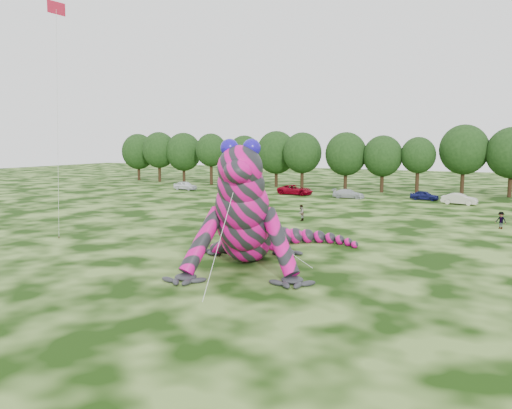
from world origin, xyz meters
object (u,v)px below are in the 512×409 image
at_px(tree_6, 302,161).
at_px(tree_11, 511,162).
at_px(car_4, 425,195).
at_px(tree_7, 346,162).
at_px(tree_9, 418,165).
at_px(car_1, 245,188).
at_px(tree_3, 211,159).
at_px(car_5, 459,199).
at_px(tree_1, 159,157).
at_px(car_0, 185,185).
at_px(tree_4, 244,160).
at_px(inflatable_gecko, 248,200).
at_px(tree_0, 138,157).
at_px(tree_2, 184,158).
at_px(spectator_2, 501,220).
at_px(car_3, 348,194).
at_px(tree_5, 276,159).
at_px(flying_kite, 56,28).
at_px(tree_10, 463,160).
at_px(spectator_1, 301,213).
at_px(tree_8, 382,164).
at_px(spectator_0, 263,211).
at_px(car_2, 295,190).

relative_size(tree_6, tree_11, 0.94).
bearing_deg(car_4, tree_7, 66.19).
height_order(tree_9, car_1, tree_9).
xyz_separation_m(tree_3, car_5, (43.76, -10.96, -4.01)).
distance_m(tree_1, car_0, 18.63).
bearing_deg(tree_4, inflatable_gecko, -61.84).
height_order(tree_0, tree_3, tree_0).
height_order(tree_2, spectator_2, tree_2).
relative_size(tree_0, tree_11, 0.94).
distance_m(inflatable_gecko, tree_6, 51.43).
height_order(car_3, car_4, car_3).
bearing_deg(tree_3, spectator_2, -30.13).
bearing_deg(tree_5, flying_kite, -83.38).
distance_m(tree_6, car_1, 11.67).
height_order(tree_11, spectator_2, tree_11).
relative_size(tree_1, tree_6, 1.03).
relative_size(tree_7, car_4, 2.51).
distance_m(inflatable_gecko, tree_10, 51.92).
relative_size(tree_3, tree_10, 0.90).
relative_size(car_3, spectator_1, 2.70).
xyz_separation_m(tree_5, tree_6, (5.57, -1.75, -0.15)).
bearing_deg(tree_3, tree_8, -0.15).
bearing_deg(tree_3, car_4, -11.41).
relative_size(tree_9, tree_10, 0.83).
xyz_separation_m(tree_2, car_5, (51.06, -12.65, -4.11)).
height_order(tree_7, car_0, tree_7).
distance_m(car_5, spectator_1, 25.06).
bearing_deg(tree_9, tree_3, -179.57).
bearing_deg(spectator_0, car_0, 86.50).
xyz_separation_m(tree_10, car_4, (-4.03, -9.40, -4.61)).
xyz_separation_m(tree_5, spectator_2, (36.09, -29.62, -4.10)).
relative_size(tree_10, car_0, 2.51).
distance_m(inflatable_gecko, tree_7, 49.85).
bearing_deg(tree_1, tree_5, 0.87).
bearing_deg(tree_11, inflatable_gecko, -107.60).
height_order(tree_9, spectator_1, tree_9).
distance_m(tree_0, tree_11, 68.35).
relative_size(tree_1, tree_3, 1.04).
distance_m(inflatable_gecko, car_5, 40.03).
distance_m(tree_0, car_2, 41.38).
height_order(flying_kite, car_2, flying_kite).
height_order(tree_5, spectator_1, tree_5).
height_order(tree_10, spectator_2, tree_10).
relative_size(tree_2, tree_7, 1.02).
height_order(car_0, car_4, car_0).
relative_size(car_3, car_5, 1.03).
height_order(flying_kite, tree_9, flying_kite).
bearing_deg(car_4, spectator_1, 166.27).
relative_size(tree_0, car_4, 2.52).
relative_size(tree_0, car_0, 2.27).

